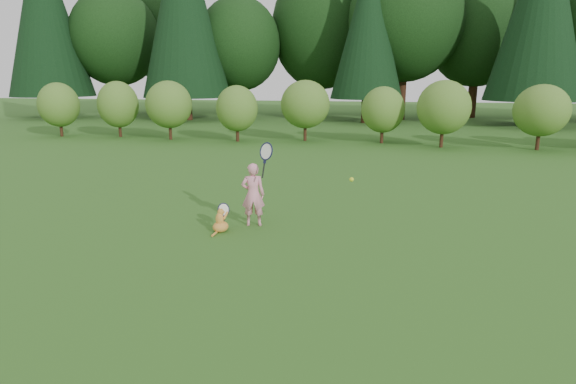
# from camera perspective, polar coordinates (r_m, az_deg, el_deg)

# --- Properties ---
(ground) EXTENTS (100.00, 100.00, 0.00)m
(ground) POSITION_cam_1_polar(r_m,az_deg,el_deg) (8.55, -2.37, -5.73)
(ground) COLOR #2B5618
(ground) RESTS_ON ground
(shrub_row) EXTENTS (28.00, 3.00, 2.80)m
(shrub_row) POSITION_cam_1_polar(r_m,az_deg,el_deg) (20.98, 6.04, 9.56)
(shrub_row) COLOR #517624
(shrub_row) RESTS_ON ground
(child) EXTENTS (0.73, 0.50, 1.83)m
(child) POSITION_cam_1_polar(r_m,az_deg,el_deg) (9.24, -4.11, -0.13)
(child) COLOR pink
(child) RESTS_ON ground
(cat) EXTENTS (0.46, 0.71, 0.60)m
(cat) POSITION_cam_1_polar(r_m,az_deg,el_deg) (9.05, -8.01, -3.22)
(cat) COLOR orange
(cat) RESTS_ON ground
(tennis_ball) EXTENTS (0.07, 0.07, 0.07)m
(tennis_ball) POSITION_cam_1_polar(r_m,az_deg,el_deg) (8.04, 7.55, 1.49)
(tennis_ball) COLOR #C3EA1B
(tennis_ball) RESTS_ON ground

